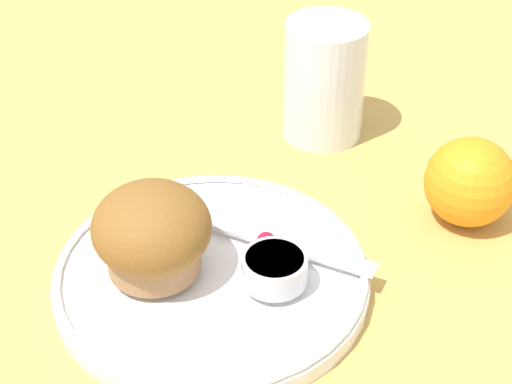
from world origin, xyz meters
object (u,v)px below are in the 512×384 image
Objects in this scene: butter_knife at (280,242)px; orange_fruit at (470,182)px; muffin at (152,233)px; juice_glass at (324,80)px.

orange_fruit is (0.04, 0.16, 0.02)m from butter_knife.
muffin is 1.18× the size of orange_fruit.
muffin is 0.26m from juice_glass.
orange_fruit is at bearing 45.55° from butter_knife.
butter_knife is at bearing -103.76° from orange_fruit.
muffin is 0.77× the size of juice_glass.
juice_glass reaches higher than muffin.
butter_knife is 1.24× the size of juice_glass.
muffin is at bearing -105.71° from orange_fruit.
muffin is 0.27m from orange_fruit.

